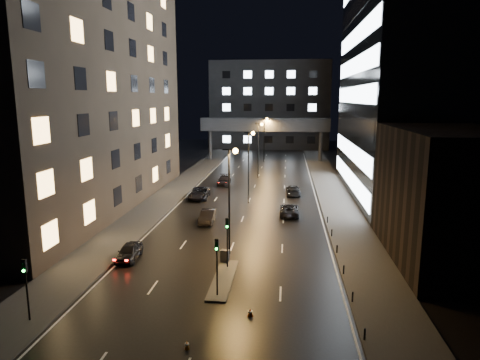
{
  "coord_description": "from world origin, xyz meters",
  "views": [
    {
      "loc": [
        5.26,
        -30.42,
        14.66
      ],
      "look_at": [
        -0.81,
        24.55,
        4.0
      ],
      "focal_mm": 32.0,
      "sensor_mm": 36.0,
      "label": 1
    }
  ],
  "objects": [
    {
      "name": "car_away_c",
      "position": [
        -7.48,
        30.08,
        0.81
      ],
      "size": [
        2.95,
        5.95,
        1.62
      ],
      "primitive_type": "imported",
      "rotation": [
        0.0,
        0.0,
        0.04
      ],
      "color": "black",
      "rests_on": "ground"
    },
    {
      "name": "building_right_glass",
      "position": [
        25.0,
        36.0,
        22.5
      ],
      "size": [
        20.0,
        36.0,
        45.0
      ],
      "primitive_type": "cube",
      "color": "black",
      "rests_on": "ground"
    },
    {
      "name": "building_left",
      "position": [
        -22.5,
        24.0,
        20.0
      ],
      "size": [
        15.0,
        48.0,
        40.0
      ],
      "primitive_type": "cube",
      "color": "#2D2319",
      "rests_on": "ground"
    },
    {
      "name": "car_away_b",
      "position": [
        -3.97,
        17.94,
        0.76
      ],
      "size": [
        1.77,
        4.68,
        1.52
      ],
      "primitive_type": "imported",
      "rotation": [
        0.0,
        0.0,
        0.04
      ],
      "color": "black",
      "rests_on": "ground"
    },
    {
      "name": "car_toward_b",
      "position": [
        6.34,
        34.12,
        0.74
      ],
      "size": [
        2.36,
        5.22,
        1.48
      ],
      "primitive_type": "imported",
      "rotation": [
        0.0,
        0.0,
        3.2
      ],
      "color": "black",
      "rests_on": "ground"
    },
    {
      "name": "skybridge",
      "position": [
        0.0,
        70.0,
        8.34
      ],
      "size": [
        30.0,
        3.0,
        10.0
      ],
      "color": "#333335",
      "rests_on": "ground"
    },
    {
      "name": "streetlight_mid_a",
      "position": [
        0.16,
        28.0,
        6.5
      ],
      "size": [
        1.45,
        0.5,
        10.15
      ],
      "color": "black",
      "rests_on": "ground"
    },
    {
      "name": "sidewalk_right",
      "position": [
        12.5,
        35.0,
        0.07
      ],
      "size": [
        5.0,
        110.0,
        0.15
      ],
      "primitive_type": "cube",
      "color": "#383533",
      "rests_on": "ground"
    },
    {
      "name": "traffic_signal_corner",
      "position": [
        -11.5,
        -6.01,
        2.94
      ],
      "size": [
        0.28,
        0.34,
        4.4
      ],
      "color": "black",
      "rests_on": "ground"
    },
    {
      "name": "traffic_signal_near",
      "position": [
        0.3,
        4.49,
        3.09
      ],
      "size": [
        0.28,
        0.34,
        4.4
      ],
      "color": "black",
      "rests_on": "median_island"
    },
    {
      "name": "streetlight_mid_b",
      "position": [
        0.16,
        48.0,
        6.5
      ],
      "size": [
        1.45,
        0.5,
        10.15
      ],
      "color": "black",
      "rests_on": "ground"
    },
    {
      "name": "streetlight_near",
      "position": [
        0.16,
        8.0,
        6.5
      ],
      "size": [
        1.45,
        0.5,
        10.15
      ],
      "color": "black",
      "rests_on": "ground"
    },
    {
      "name": "car_toward_a",
      "position": [
        5.74,
        22.39,
        0.72
      ],
      "size": [
        2.4,
        5.16,
        1.43
      ],
      "primitive_type": "imported",
      "rotation": [
        0.0,
        0.0,
        3.14
      ],
      "color": "black",
      "rests_on": "ground"
    },
    {
      "name": "ground",
      "position": [
        0.0,
        40.0,
        0.0
      ],
      "size": [
        160.0,
        160.0,
        0.0
      ],
      "primitive_type": "plane",
      "color": "black",
      "rests_on": "ground"
    },
    {
      "name": "sidewalk_left",
      "position": [
        -12.5,
        35.0,
        0.07
      ],
      "size": [
        5.0,
        110.0,
        0.15
      ],
      "primitive_type": "cube",
      "color": "#383533",
      "rests_on": "ground"
    },
    {
      "name": "car_away_d",
      "position": [
        -5.33,
        40.71,
        0.74
      ],
      "size": [
        2.33,
        5.23,
        1.49
      ],
      "primitive_type": "imported",
      "rotation": [
        0.0,
        0.0,
        0.05
      ],
      "color": "black",
      "rests_on": "ground"
    },
    {
      "name": "streetlight_far",
      "position": [
        0.16,
        68.0,
        6.5
      ],
      "size": [
        1.45,
        0.5,
        10.15
      ],
      "color": "black",
      "rests_on": "ground"
    },
    {
      "name": "median_island",
      "position": [
        0.3,
        2.0,
        0.07
      ],
      "size": [
        1.6,
        8.0,
        0.15
      ],
      "primitive_type": "cube",
      "color": "#383533",
      "rests_on": "ground"
    },
    {
      "name": "building_right_low",
      "position": [
        20.0,
        9.0,
        6.0
      ],
      "size": [
        10.0,
        18.0,
        12.0
      ],
      "primitive_type": "cube",
      "color": "black",
      "rests_on": "ground"
    },
    {
      "name": "utility_cabinet",
      "position": [
        -0.1,
        5.7,
        0.68
      ],
      "size": [
        0.81,
        0.68,
        1.06
      ],
      "primitive_type": "cube",
      "rotation": [
        0.0,
        0.0,
        -0.21
      ],
      "color": "#444446",
      "rests_on": "median_island"
    },
    {
      "name": "cone_a",
      "position": [
        -0.39,
        -7.89,
        0.26
      ],
      "size": [
        0.42,
        0.42,
        0.52
      ],
      "primitive_type": "cone",
      "rotation": [
        0.0,
        0.0,
        0.4
      ],
      "color": "orange",
      "rests_on": "ground"
    },
    {
      "name": "cone_b",
      "position": [
        3.0,
        -3.61,
        0.27
      ],
      "size": [
        0.43,
        0.43,
        0.55
      ],
      "primitive_type": "cone",
      "rotation": [
        0.0,
        0.0,
        -0.03
      ],
      "color": "#FF5E0D",
      "rests_on": "ground"
    },
    {
      "name": "car_away_a",
      "position": [
        -9.0,
        5.59,
        0.73
      ],
      "size": [
        1.9,
        4.34,
        1.46
      ],
      "primitive_type": "imported",
      "rotation": [
        0.0,
        0.0,
        0.04
      ],
      "color": "black",
      "rests_on": "ground"
    },
    {
      "name": "building_far",
      "position": [
        0.0,
        98.0,
        12.5
      ],
      "size": [
        34.0,
        14.0,
        25.0
      ],
      "primitive_type": "cube",
      "color": "#333335",
      "rests_on": "ground"
    },
    {
      "name": "traffic_signal_far",
      "position": [
        0.3,
        -1.01,
        3.09
      ],
      "size": [
        0.28,
        0.34,
        4.4
      ],
      "color": "black",
      "rests_on": "median_island"
    },
    {
      "name": "bollard_row",
      "position": [
        10.2,
        6.5,
        0.45
      ],
      "size": [
        0.12,
        25.12,
        0.9
      ],
      "color": "black",
      "rests_on": "ground"
    }
  ]
}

